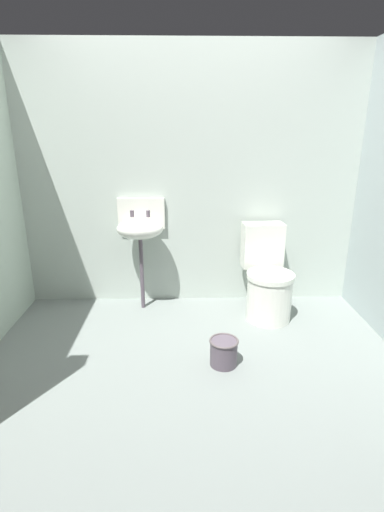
% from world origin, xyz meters
% --- Properties ---
extents(ground_plane, '(3.40, 2.53, 0.08)m').
position_xyz_m(ground_plane, '(0.00, 0.00, -0.04)').
color(ground_plane, gray).
extents(wall_back, '(3.40, 0.10, 2.27)m').
position_xyz_m(wall_back, '(0.00, 1.12, 1.14)').
color(wall_back, '#B3BFB5').
rests_on(wall_back, ground).
extents(toilet_near_wall, '(0.43, 0.61, 0.78)m').
position_xyz_m(toilet_near_wall, '(0.66, 0.72, 0.32)').
color(toilet_near_wall, white).
rests_on(toilet_near_wall, ground).
extents(sink, '(0.42, 0.35, 0.99)m').
position_xyz_m(sink, '(-0.44, 0.90, 0.75)').
color(sink, '#564B56').
rests_on(sink, ground).
extents(bucket, '(0.21, 0.21, 0.19)m').
position_xyz_m(bucket, '(0.21, -0.04, 0.10)').
color(bucket, '#564B56').
rests_on(bucket, ground).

